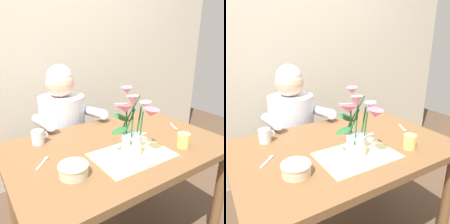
% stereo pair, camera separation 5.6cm
% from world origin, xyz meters
% --- Properties ---
extents(wood_panel_backdrop, '(4.00, 0.10, 2.50)m').
position_xyz_m(wood_panel_backdrop, '(0.00, 1.05, 1.25)').
color(wood_panel_backdrop, beige).
rests_on(wood_panel_backdrop, ground_plane).
extents(dining_table, '(1.20, 0.80, 0.74)m').
position_xyz_m(dining_table, '(0.00, 0.00, 0.64)').
color(dining_table, brown).
rests_on(dining_table, ground_plane).
extents(seated_person, '(0.45, 0.47, 1.14)m').
position_xyz_m(seated_person, '(-0.08, 0.62, 0.56)').
color(seated_person, '#4C4C56').
rests_on(seated_person, ground_plane).
extents(striped_placemat, '(0.40, 0.28, 0.00)m').
position_xyz_m(striped_placemat, '(-0.01, -0.15, 0.74)').
color(striped_placemat, beige).
rests_on(striped_placemat, dining_table).
extents(flower_vase, '(0.22, 0.26, 0.34)m').
position_xyz_m(flower_vase, '(-0.02, -0.15, 0.90)').
color(flower_vase, silver).
rests_on(flower_vase, dining_table).
extents(ceramic_bowl, '(0.14, 0.14, 0.06)m').
position_xyz_m(ceramic_bowl, '(-0.34, -0.14, 0.77)').
color(ceramic_bowl, beige).
rests_on(ceramic_bowl, dining_table).
extents(dinner_knife, '(0.19, 0.02, 0.00)m').
position_xyz_m(dinner_knife, '(0.14, 0.03, 0.74)').
color(dinner_knife, silver).
rests_on(dinner_knife, dining_table).
extents(ceramic_mug, '(0.09, 0.07, 0.08)m').
position_xyz_m(ceramic_mug, '(-0.37, 0.26, 0.78)').
color(ceramic_mug, silver).
rests_on(ceramic_mug, dining_table).
extents(coffee_cup, '(0.09, 0.07, 0.08)m').
position_xyz_m(coffee_cup, '(0.28, -0.23, 0.78)').
color(coffee_cup, '#E5C666').
rests_on(coffee_cup, dining_table).
extents(spoon_0, '(0.07, 0.11, 0.01)m').
position_xyz_m(spoon_0, '(0.46, -0.01, 0.74)').
color(spoon_0, silver).
rests_on(spoon_0, dining_table).
extents(spoon_1, '(0.11, 0.08, 0.01)m').
position_xyz_m(spoon_1, '(0.17, -0.08, 0.74)').
color(spoon_1, silver).
rests_on(spoon_1, dining_table).
extents(spoon_2, '(0.09, 0.10, 0.01)m').
position_xyz_m(spoon_2, '(-0.41, 0.05, 0.74)').
color(spoon_2, silver).
rests_on(spoon_2, dining_table).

